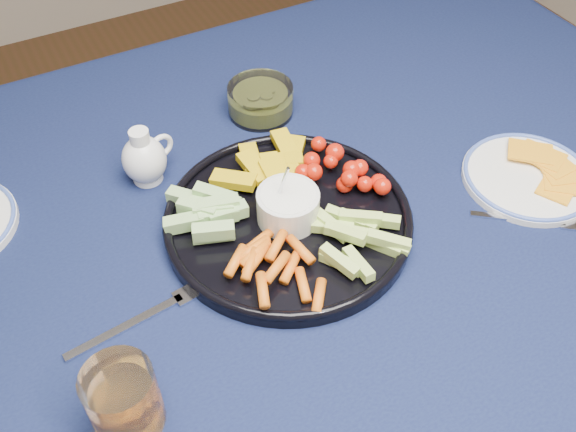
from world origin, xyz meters
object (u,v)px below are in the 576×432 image
juice_tumbler (125,402)px  creamer_pitcher (145,159)px  crudite_platter (286,216)px  pickle_bowl (261,101)px  dining_table (233,291)px  cheese_plate (529,176)px

juice_tumbler → creamer_pitcher: bearing=67.5°
crudite_platter → pickle_bowl: (0.08, 0.24, 0.00)m
dining_table → juice_tumbler: size_ratio=18.56×
dining_table → crudite_platter: 0.14m
dining_table → cheese_plate: 0.47m
dining_table → juice_tumbler: bearing=-139.3°
creamer_pitcher → dining_table: bearing=-76.2°
dining_table → creamer_pitcher: creamer_pitcher is taller
pickle_bowl → cheese_plate: 0.43m
crudite_platter → pickle_bowl: crudite_platter is taller
crudite_platter → pickle_bowl: bearing=71.4°
cheese_plate → juice_tumbler: juice_tumbler is taller
cheese_plate → juice_tumbler: (-0.64, -0.08, 0.03)m
dining_table → crudite_platter: crudite_platter is taller
cheese_plate → crudite_platter: bearing=166.2°
dining_table → creamer_pitcher: bearing=103.8°
crudite_platter → creamer_pitcher: (-0.14, 0.18, 0.02)m
crudite_platter → juice_tumbler: (-0.28, -0.17, 0.02)m
cheese_plate → juice_tumbler: bearing=-172.6°
dining_table → creamer_pitcher: size_ratio=18.51×
dining_table → crudite_platter: (0.09, 0.01, 0.11)m
crudite_platter → creamer_pitcher: size_ratio=3.80×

